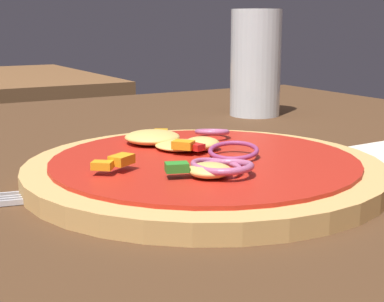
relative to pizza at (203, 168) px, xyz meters
name	(u,v)px	position (x,y,z in m)	size (l,w,h in m)	color
dining_table	(136,202)	(-0.05, 0.03, -0.03)	(1.13, 1.02, 0.04)	#4C301C
pizza	(203,168)	(0.00, 0.00, 0.00)	(0.29, 0.29, 0.03)	tan
beer_glass	(255,70)	(0.23, 0.25, 0.05)	(0.07, 0.07, 0.14)	silver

